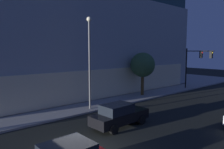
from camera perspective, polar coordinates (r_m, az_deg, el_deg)
modern_building at (r=37.05m, az=-14.13°, el=9.19°), size 32.08×28.77×15.20m
traffic_light_far_corner at (r=32.20m, az=21.66°, el=3.58°), size 0.43×4.14×5.79m
street_lamp_sidewalk at (r=19.72m, az=-6.07°, el=5.90°), size 0.44×0.44×8.48m
sidewalk_tree at (r=26.34m, az=8.21°, el=2.52°), size 3.01×3.01×5.23m
car_black at (r=15.99m, az=1.95°, el=-10.75°), size 4.77×2.13×1.72m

